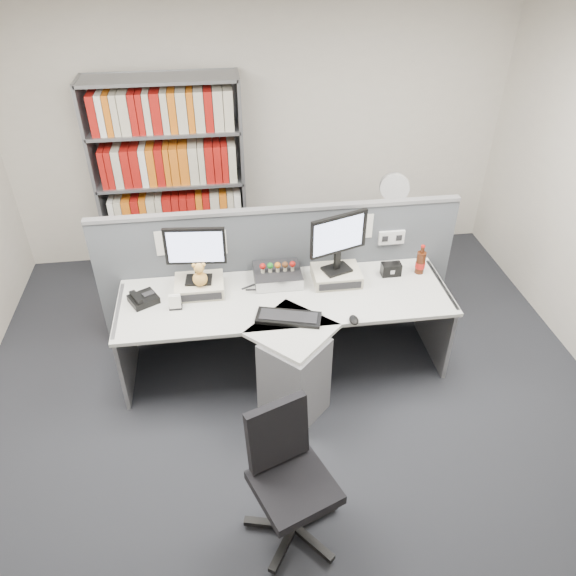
{
  "coord_description": "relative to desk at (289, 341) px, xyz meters",
  "views": [
    {
      "loc": [
        -0.45,
        -2.64,
        3.29
      ],
      "look_at": [
        0.0,
        0.65,
        0.92
      ],
      "focal_mm": 34.52,
      "sensor_mm": 36.0,
      "label": 1
    }
  ],
  "objects": [
    {
      "name": "ground",
      "position": [
        0.0,
        -0.6,
        -0.46
      ],
      "size": [
        5.5,
        5.5,
        0.0
      ],
      "primitive_type": "plane",
      "color": "#292A30",
      "rests_on": "ground"
    },
    {
      "name": "room_shell",
      "position": [
        0.0,
        -0.6,
        1.33
      ],
      "size": [
        5.04,
        5.54,
        2.72
      ],
      "color": "beige",
      "rests_on": "ground"
    },
    {
      "name": "partition",
      "position": [
        0.0,
        0.65,
        0.19
      ],
      "size": [
        3.0,
        0.08,
        1.27
      ],
      "color": "#54595F",
      "rests_on": "ground"
    },
    {
      "name": "desk",
      "position": [
        0.0,
        0.0,
        0.0
      ],
      "size": [
        2.6,
        1.2,
        0.72
      ],
      "color": "silver",
      "rests_on": "ground"
    },
    {
      "name": "monitor_riser_left",
      "position": [
        -0.66,
        0.38,
        0.31
      ],
      "size": [
        0.38,
        0.31,
        0.1
      ],
      "color": "beige",
      "rests_on": "desk"
    },
    {
      "name": "monitor_riser_right",
      "position": [
        0.44,
        0.38,
        0.31
      ],
      "size": [
        0.38,
        0.31,
        0.1
      ],
      "color": "beige",
      "rests_on": "desk"
    },
    {
      "name": "monitor_left",
      "position": [
        -0.66,
        0.38,
        0.64
      ],
      "size": [
        0.46,
        0.17,
        0.47
      ],
      "color": "black",
      "rests_on": "monitor_riser_left"
    },
    {
      "name": "monitor_right",
      "position": [
        0.44,
        0.38,
        0.66
      ],
      "size": [
        0.47,
        0.22,
        0.5
      ],
      "color": "black",
      "rests_on": "monitor_riser_right"
    },
    {
      "name": "desktop_pc",
      "position": [
        -0.03,
        0.45,
        0.31
      ],
      "size": [
        0.38,
        0.34,
        0.1
      ],
      "color": "black",
      "rests_on": "desk"
    },
    {
      "name": "figurines",
      "position": [
        -0.03,
        0.43,
        0.42
      ],
      "size": [
        0.29,
        0.05,
        0.09
      ],
      "color": "beige",
      "rests_on": "desktop_pc"
    },
    {
      "name": "keyboard",
      "position": [
        -0.01,
        -0.06,
        0.28
      ],
      "size": [
        0.51,
        0.3,
        0.03
      ],
      "color": "black",
      "rests_on": "desk"
    },
    {
      "name": "mouse",
      "position": [
        0.46,
        -0.16,
        0.28
      ],
      "size": [
        0.07,
        0.11,
        0.04
      ],
      "primitive_type": "ellipsoid",
      "color": "black",
      "rests_on": "desk"
    },
    {
      "name": "desk_phone",
      "position": [
        -1.09,
        0.3,
        0.3
      ],
      "size": [
        0.26,
        0.25,
        0.09
      ],
      "color": "black",
      "rests_on": "desk"
    },
    {
      "name": "desk_calendar",
      "position": [
        -0.84,
        0.19,
        0.31
      ],
      "size": [
        0.1,
        0.07,
        0.12
      ],
      "color": "black",
      "rests_on": "desk"
    },
    {
      "name": "plush_toy",
      "position": [
        -0.65,
        0.33,
        0.45
      ],
      "size": [
        0.12,
        0.12,
        0.2
      ],
      "color": "gold",
      "rests_on": "monitor_riser_left"
    },
    {
      "name": "speaker",
      "position": [
        0.9,
        0.41,
        0.32
      ],
      "size": [
        0.16,
        0.09,
        0.11
      ],
      "primitive_type": "cube",
      "color": "black",
      "rests_on": "desk"
    },
    {
      "name": "cola_bottle",
      "position": [
        1.15,
        0.41,
        0.36
      ],
      "size": [
        0.08,
        0.08,
        0.26
      ],
      "color": "#3F190A",
      "rests_on": "desk"
    },
    {
      "name": "shelving_unit",
      "position": [
        -0.9,
        1.85,
        0.52
      ],
      "size": [
        1.41,
        0.4,
        2.0
      ],
      "color": "gray",
      "rests_on": "ground"
    },
    {
      "name": "filing_cabinet",
      "position": [
        1.2,
        1.4,
        -0.11
      ],
      "size": [
        0.45,
        0.61,
        0.7
      ],
      "color": "gray",
      "rests_on": "ground"
    },
    {
      "name": "desk_fan",
      "position": [
        1.2,
        1.4,
        0.54
      ],
      "size": [
        0.27,
        0.17,
        0.47
      ],
      "color": "white",
      "rests_on": "filing_cabinet"
    },
    {
      "name": "office_chair",
      "position": [
        -0.17,
        -1.23,
        0.04
      ],
      "size": [
        0.62,
        0.6,
        0.93
      ],
      "color": "silver",
      "rests_on": "ground"
    }
  ]
}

